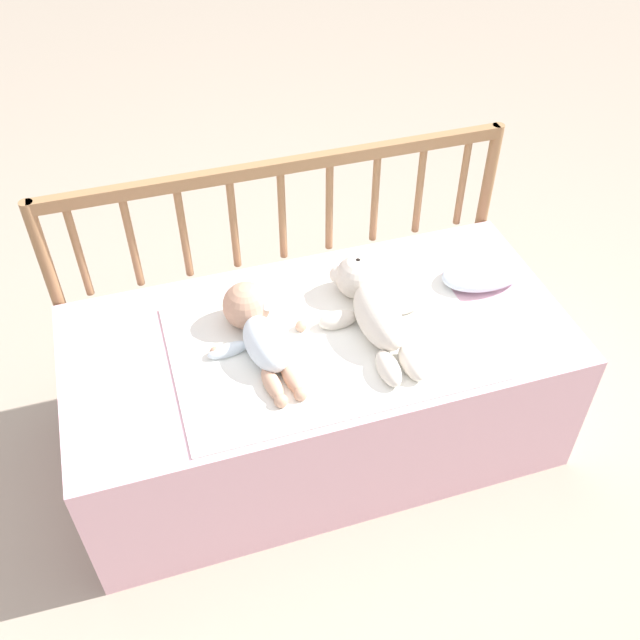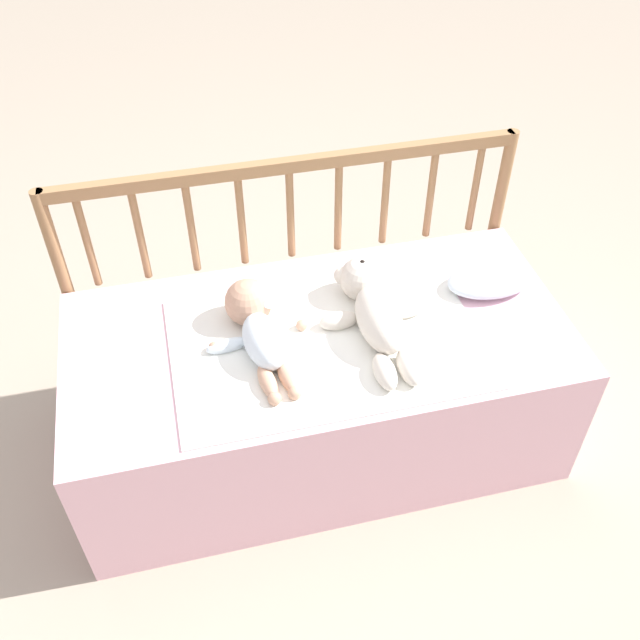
% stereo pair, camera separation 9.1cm
% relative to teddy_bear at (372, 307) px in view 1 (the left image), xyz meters
% --- Properties ---
extents(ground_plane, '(12.00, 12.00, 0.00)m').
position_rel_teddy_bear_xyz_m(ground_plane, '(-0.15, -0.00, -0.50)').
color(ground_plane, tan).
extents(crib_mattress, '(1.35, 0.65, 0.44)m').
position_rel_teddy_bear_xyz_m(crib_mattress, '(-0.15, -0.00, -0.28)').
color(crib_mattress, '#EDB7C6').
rests_on(crib_mattress, ground_plane).
extents(crib_rail, '(1.35, 0.04, 0.77)m').
position_rel_teddy_bear_xyz_m(crib_rail, '(-0.15, 0.35, 0.06)').
color(crib_rail, '#997047').
rests_on(crib_rail, ground_plane).
extents(blanket, '(0.81, 0.52, 0.01)m').
position_rel_teddy_bear_xyz_m(blanket, '(-0.14, -0.04, -0.05)').
color(blanket, white).
rests_on(blanket, crib_mattress).
extents(teddy_bear, '(0.29, 0.44, 0.13)m').
position_rel_teddy_bear_xyz_m(teddy_bear, '(0.00, 0.00, 0.00)').
color(teddy_bear, silver).
rests_on(teddy_bear, crib_mattress).
extents(baby, '(0.28, 0.39, 0.13)m').
position_rel_teddy_bear_xyz_m(baby, '(-0.31, 0.01, -0.00)').
color(baby, white).
rests_on(baby, crib_mattress).
extents(small_pillow, '(0.25, 0.15, 0.06)m').
position_rel_teddy_bear_xyz_m(small_pillow, '(0.36, 0.06, -0.02)').
color(small_pillow, silver).
rests_on(small_pillow, crib_mattress).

